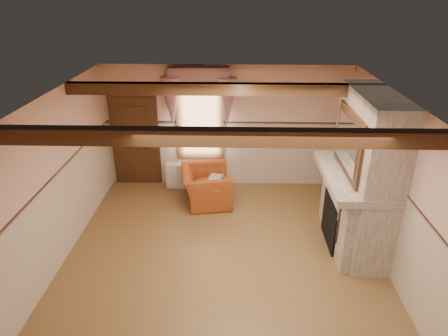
{
  "coord_description": "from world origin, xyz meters",
  "views": [
    {
      "loc": [
        0.19,
        -5.61,
        4.32
      ],
      "look_at": [
        0.0,
        0.8,
        1.38
      ],
      "focal_mm": 32.0,
      "sensor_mm": 36.0,
      "label": 1
    }
  ],
  "objects_px": {
    "mantel_clock": "(347,153)",
    "oil_lamp": "(348,153)",
    "armchair": "(206,186)",
    "side_table": "(215,197)",
    "bowl": "(359,176)",
    "radiator": "(182,176)"
  },
  "relations": [
    {
      "from": "armchair",
      "to": "side_table",
      "type": "bearing_deg",
      "value": -154.71
    },
    {
      "from": "bowl",
      "to": "oil_lamp",
      "type": "distance_m",
      "value": 0.79
    },
    {
      "from": "armchair",
      "to": "bowl",
      "type": "relative_size",
      "value": 3.16
    },
    {
      "from": "side_table",
      "to": "oil_lamp",
      "type": "relative_size",
      "value": 1.96
    },
    {
      "from": "side_table",
      "to": "bowl",
      "type": "xyz_separation_m",
      "value": [
        2.46,
        -1.39,
        1.19
      ]
    },
    {
      "from": "armchair",
      "to": "side_table",
      "type": "relative_size",
      "value": 2.11
    },
    {
      "from": "bowl",
      "to": "mantel_clock",
      "type": "bearing_deg",
      "value": 90.0
    },
    {
      "from": "armchair",
      "to": "side_table",
      "type": "distance_m",
      "value": 0.37
    },
    {
      "from": "armchair",
      "to": "radiator",
      "type": "xyz_separation_m",
      "value": [
        -0.62,
        0.65,
        -0.08
      ]
    },
    {
      "from": "side_table",
      "to": "mantel_clock",
      "type": "height_order",
      "value": "mantel_clock"
    },
    {
      "from": "armchair",
      "to": "oil_lamp",
      "type": "relative_size",
      "value": 4.15
    },
    {
      "from": "mantel_clock",
      "to": "oil_lamp",
      "type": "xyz_separation_m",
      "value": [
        0.0,
        -0.06,
        0.04
      ]
    },
    {
      "from": "armchair",
      "to": "mantel_clock",
      "type": "distance_m",
      "value": 3.01
    },
    {
      "from": "side_table",
      "to": "radiator",
      "type": "distance_m",
      "value": 1.25
    },
    {
      "from": "radiator",
      "to": "side_table",
      "type": "bearing_deg",
      "value": -44.85
    },
    {
      "from": "radiator",
      "to": "bowl",
      "type": "relative_size",
      "value": 1.9
    },
    {
      "from": "armchair",
      "to": "side_table",
      "type": "height_order",
      "value": "armchair"
    },
    {
      "from": "side_table",
      "to": "radiator",
      "type": "relative_size",
      "value": 0.79
    },
    {
      "from": "mantel_clock",
      "to": "armchair",
      "type": "bearing_deg",
      "value": 162.62
    },
    {
      "from": "radiator",
      "to": "bowl",
      "type": "bearing_deg",
      "value": -31.29
    },
    {
      "from": "mantel_clock",
      "to": "oil_lamp",
      "type": "distance_m",
      "value": 0.08
    },
    {
      "from": "side_table",
      "to": "radiator",
      "type": "height_order",
      "value": "radiator"
    }
  ]
}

